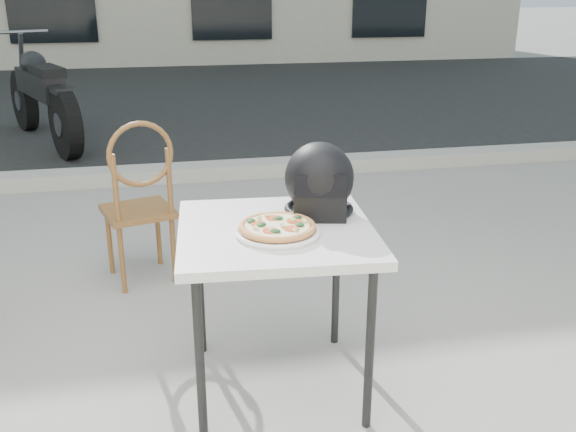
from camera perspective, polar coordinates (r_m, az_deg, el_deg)
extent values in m
plane|color=gray|center=(2.77, -11.38, -14.81)|extent=(80.00, 80.00, 0.00)
cube|color=black|center=(9.42, -12.22, 9.98)|extent=(30.00, 8.00, 0.00)
cube|color=gray|center=(5.50, -12.03, 3.65)|extent=(30.00, 0.25, 0.12)
cube|color=silver|center=(2.43, -1.07, -1.45)|extent=(0.79, 0.79, 0.04)
cylinder|color=black|center=(2.30, -7.84, -12.66)|extent=(0.04, 0.04, 0.66)
cylinder|color=black|center=(2.37, 7.28, -11.66)|extent=(0.04, 0.04, 0.66)
cylinder|color=black|center=(2.83, -7.85, -6.08)|extent=(0.04, 0.04, 0.66)
cylinder|color=black|center=(2.88, 4.31, -5.43)|extent=(0.04, 0.04, 0.66)
cylinder|color=white|center=(2.35, -0.94, -1.50)|extent=(0.31, 0.31, 0.01)
torus|color=white|center=(2.35, -0.94, -1.36)|extent=(0.32, 0.32, 0.02)
cylinder|color=#E59553|center=(2.35, -0.94, -1.04)|extent=(0.31, 0.31, 0.01)
torus|color=#E59553|center=(2.35, -0.95, -0.90)|extent=(0.31, 0.31, 0.02)
cylinder|color=red|center=(2.34, -0.95, -0.88)|extent=(0.27, 0.27, 0.00)
cylinder|color=#F2E9BA|center=(2.34, -0.95, -0.81)|extent=(0.27, 0.27, 0.00)
cylinder|color=#D44F25|center=(2.37, 0.53, -0.44)|extent=(0.06, 0.06, 0.00)
cylinder|color=#D44F25|center=(2.41, -1.30, -0.16)|extent=(0.06, 0.06, 0.00)
cylinder|color=#D44F25|center=(2.35, -2.63, -0.71)|extent=(0.06, 0.06, 0.00)
cylinder|color=#D44F25|center=(2.28, -1.61, -1.29)|extent=(0.06, 0.06, 0.00)
cylinder|color=#D44F25|center=(2.30, 0.32, -1.13)|extent=(0.06, 0.06, 0.00)
ellipsoid|color=#153C19|center=(2.40, -0.89, -0.19)|extent=(0.04, 0.04, 0.01)
ellipsoid|color=#153C19|center=(2.33, -2.40, -0.76)|extent=(0.05, 0.05, 0.01)
ellipsoid|color=#153C19|center=(2.33, 1.04, -0.76)|extent=(0.04, 0.04, 0.01)
ellipsoid|color=#153C19|center=(2.27, -1.14, -1.34)|extent=(0.05, 0.05, 0.01)
ellipsoid|color=#153C19|center=(2.40, 0.79, -0.13)|extent=(0.05, 0.04, 0.01)
ellipsoid|color=#153C19|center=(2.37, -3.30, -0.43)|extent=(0.05, 0.05, 0.01)
cylinder|color=#F2EB94|center=(2.32, -0.50, -0.83)|extent=(0.02, 0.02, 0.02)
cylinder|color=#F2EB94|center=(2.39, -2.57, -0.19)|extent=(0.03, 0.02, 0.02)
cylinder|color=#F2EB94|center=(2.37, 0.46, -0.36)|extent=(0.03, 0.03, 0.02)
cylinder|color=#F2EB94|center=(2.42, -1.95, 0.09)|extent=(0.02, 0.02, 0.02)
cylinder|color=#F2EB94|center=(2.28, 0.63, -1.20)|extent=(0.02, 0.02, 0.02)
cylinder|color=#F2EB94|center=(2.30, -2.91, -1.02)|extent=(0.03, 0.03, 0.02)
cylinder|color=#F2EB94|center=(2.36, 1.40, -0.43)|extent=(0.02, 0.02, 0.02)
cylinder|color=#F2EB94|center=(2.28, -1.48, -1.17)|extent=(0.02, 0.02, 0.02)
ellipsoid|color=black|center=(2.55, 2.80, 3.40)|extent=(0.33, 0.34, 0.29)
cube|color=black|center=(2.49, 2.84, 0.92)|extent=(0.22, 0.14, 0.11)
torus|color=black|center=(2.59, 2.75, 0.70)|extent=(0.33, 0.33, 0.02)
cube|color=black|center=(2.43, 2.91, 2.68)|extent=(0.20, 0.08, 0.09)
cube|color=brown|center=(3.59, -13.18, 0.42)|extent=(0.44, 0.44, 0.03)
cylinder|color=brown|center=(3.82, -11.46, -1.49)|extent=(0.03, 0.03, 0.39)
cylinder|color=brown|center=(3.76, -15.57, -2.20)|extent=(0.03, 0.03, 0.39)
cylinder|color=brown|center=(3.56, -10.15, -2.97)|extent=(0.03, 0.03, 0.39)
cylinder|color=brown|center=(3.50, -14.54, -3.76)|extent=(0.03, 0.03, 0.39)
cylinder|color=brown|center=(3.43, -10.49, 2.96)|extent=(0.03, 0.03, 0.37)
cylinder|color=brown|center=(3.36, -15.07, 2.26)|extent=(0.03, 0.03, 0.37)
torus|color=brown|center=(3.35, -12.98, 5.35)|extent=(0.34, 0.12, 0.35)
cylinder|color=black|center=(7.86, -22.38, 9.47)|extent=(0.38, 0.66, 0.66)
cylinder|color=slate|center=(7.86, -22.38, 9.47)|extent=(0.23, 0.26, 0.22)
cylinder|color=black|center=(6.38, -19.17, 7.73)|extent=(0.38, 0.66, 0.66)
cylinder|color=slate|center=(6.38, -19.17, 7.73)|extent=(0.23, 0.26, 0.22)
cube|color=black|center=(7.07, -21.21, 10.89)|extent=(0.63, 1.15, 0.24)
ellipsoid|color=black|center=(7.21, -21.74, 12.49)|extent=(0.41, 0.52, 0.25)
cube|color=black|center=(6.73, -20.68, 11.99)|extent=(0.42, 0.60, 0.09)
cylinder|color=slate|center=(7.73, -22.57, 11.96)|extent=(0.18, 0.35, 0.79)
cylinder|color=slate|center=(7.56, -22.75, 14.86)|extent=(0.54, 0.25, 0.04)
cube|color=black|center=(6.35, -19.54, 10.49)|extent=(0.24, 0.28, 0.06)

